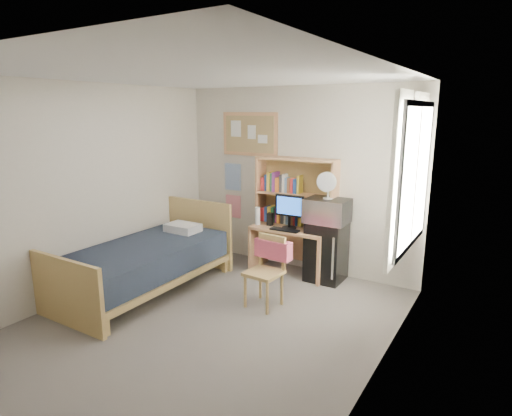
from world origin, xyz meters
The scene contains 25 objects.
floor centered at (0.00, 0.00, -0.01)m, with size 3.60×4.20×0.02m, color slate.
ceiling centered at (0.00, 0.00, 2.60)m, with size 3.60×4.20×0.02m, color white.
wall_back centered at (0.00, 2.10, 1.30)m, with size 3.60×0.04×2.60m, color silver.
wall_left centered at (-1.80, 0.00, 1.30)m, with size 0.04×4.20×2.60m, color silver.
wall_right centered at (1.80, 0.00, 1.30)m, with size 0.04×4.20×2.60m, color silver.
window_unit centered at (1.75, 1.20, 1.60)m, with size 0.10×1.40×1.70m, color white.
curtain_left centered at (1.72, 0.80, 1.60)m, with size 0.04×0.55×1.70m, color white.
curtain_right centered at (1.72, 1.60, 1.60)m, with size 0.04×0.55×1.70m, color white.
bulletin_board centered at (-0.78, 2.08, 1.92)m, with size 0.94×0.03×0.64m, color tan.
poster_wave centered at (-1.10, 2.09, 1.25)m, with size 0.30×0.01×0.42m, color #2959A6.
poster_japan centered at (-1.10, 2.09, 0.78)m, with size 0.28×0.01×0.36m, color #F42B4B.
desk centered at (0.08, 1.80, 0.34)m, with size 1.08×0.54×0.67m, color tan.
desk_chair centered at (0.29, 0.69, 0.42)m, with size 0.42×0.42×0.84m, color tan.
mini_fridge centered at (0.60, 1.84, 0.41)m, with size 0.48×0.48×0.81m, color black.
bed centered at (-1.23, 0.29, 0.30)m, with size 1.09×2.19×0.60m, color #19202D.
hutch centered at (0.07, 1.95, 1.15)m, with size 1.16×0.30×0.95m, color tan.
monitor centered at (0.08, 1.74, 0.90)m, with size 0.42×0.03×0.44m, color black.
keyboard centered at (0.08, 1.60, 0.68)m, with size 0.41×0.13×0.02m, color black.
speaker_left centered at (-0.22, 1.73, 0.76)m, with size 0.07×0.07×0.18m, color black.
speaker_right centered at (0.38, 1.75, 0.76)m, with size 0.07×0.07×0.16m, color black.
water_bottle centered at (-0.40, 1.69, 0.80)m, with size 0.07×0.07×0.25m, color white.
hoodie centered at (0.31, 0.89, 0.65)m, with size 0.46×0.14×0.22m, color #E95877.
microwave centered at (0.60, 1.82, 0.97)m, with size 0.55×0.42×0.32m, color silver.
desk_fan centered at (0.60, 1.82, 1.29)m, with size 0.26×0.26×0.32m, color white.
pillow centered at (-1.23, 1.04, 0.66)m, with size 0.46×0.32×0.11m, color white.
Camera 1 is at (2.68, -3.35, 2.26)m, focal length 30.00 mm.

